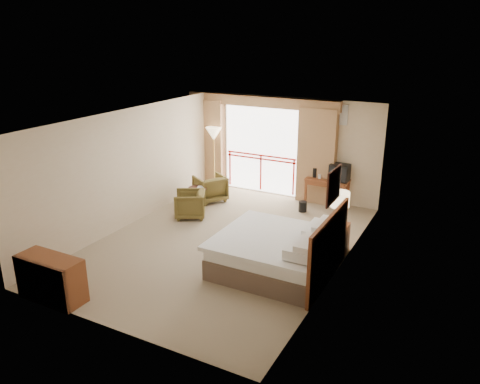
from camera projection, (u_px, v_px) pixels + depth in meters
The scene contains 29 objects.
floor at pixel (225, 242), 10.10m from camera, with size 7.00×7.00×0.00m, color gray.
ceiling at pixel (224, 118), 9.22m from camera, with size 7.00×7.00×0.00m, color white.
wall_back at pixel (289, 148), 12.59m from camera, with size 5.00×5.00×0.00m, color beige.
wall_front at pixel (105, 249), 6.73m from camera, with size 5.00×5.00×0.00m, color beige.
wall_left at pixel (130, 167), 10.76m from camera, with size 7.00×7.00×0.00m, color beige.
wall_right at pixel (343, 203), 8.56m from camera, with size 7.00×7.00×0.00m, color beige.
balcony_door at pixel (261, 150), 12.97m from camera, with size 2.40×2.40×0.00m, color white.
balcony_railing at pixel (261, 164), 13.08m from camera, with size 2.09×0.03×1.02m.
curtain_left at pixel (208, 143), 13.57m from camera, with size 1.00×0.26×2.50m, color #916641.
curtain_right at pixel (317, 156), 12.12m from camera, with size 1.00×0.26×2.50m, color #916641.
valance at pixel (261, 101), 12.45m from camera, with size 4.40×0.22×0.28m, color #916641.
hvac_vent at pixel (338, 115), 11.66m from camera, with size 0.50×0.04×0.50m, color silver.
bed at pixel (278, 252), 8.81m from camera, with size 2.13×2.06×0.97m.
headboard at pixel (329, 250), 8.30m from camera, with size 0.06×2.10×1.30m, color #622A14.
framed_art at pixel (334, 186), 7.90m from camera, with size 0.04×0.72×0.60m.
nightstand at pixel (336, 238), 9.57m from camera, with size 0.42×0.51×0.61m, color #622A14.
table_lamp at pixel (340, 200), 9.35m from camera, with size 0.38×0.38×0.67m.
phone at pixel (333, 225), 9.36m from camera, with size 0.17×0.13×0.07m, color black.
desk at pixel (328, 184), 12.14m from camera, with size 1.09×0.53×0.71m.
tv at pixel (340, 173), 11.84m from camera, with size 0.48×0.38×0.44m.
coffee_maker at pixel (315, 173), 12.16m from camera, with size 0.12×0.12×0.25m, color black.
cup at pixel (320, 177), 12.08m from camera, with size 0.08×0.08×0.11m, color white.
wastebasket at pixel (303, 207), 11.79m from camera, with size 0.21×0.21×0.26m, color black.
armchair_far at pixel (210, 200), 12.61m from camera, with size 0.74×0.76×0.69m, color #4C401C.
armchair_near at pixel (190, 217), 11.49m from camera, with size 0.70×0.72×0.66m, color #4C401C.
side_table at pixel (198, 194), 12.06m from camera, with size 0.47×0.47×0.51m.
book at pixel (197, 188), 12.00m from camera, with size 0.17×0.22×0.02m, color white.
floor_lamp at pixel (214, 136), 13.10m from camera, with size 0.45×0.45×1.78m.
dresser at pixel (51, 279), 7.84m from camera, with size 1.17×0.50×0.78m.
Camera 1 is at (4.57, -7.98, 4.32)m, focal length 35.00 mm.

